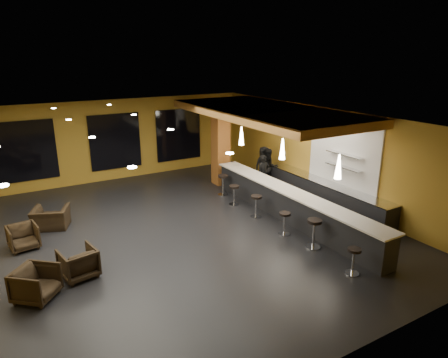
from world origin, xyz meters
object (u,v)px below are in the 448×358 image
staff_b (269,168)px  armchair_d (51,218)px  bar_stool_0 (354,258)px  bar_stool_4 (234,193)px  pendant_0 (339,167)px  armchair_a (36,284)px  pendant_2 (241,136)px  column (221,144)px  staff_a (264,174)px  bar_counter (289,206)px  bar_stool_5 (223,182)px  pendant_1 (282,149)px  bar_stool_1 (314,230)px  staff_c (264,166)px  bar_stool_3 (256,203)px  prep_counter (323,193)px  armchair_c (23,237)px  bar_stool_2 (285,221)px  armchair_b (78,263)px

staff_b → armchair_d: bearing=-162.1°
bar_stool_0 → bar_stool_4: 5.64m
pendant_0 → armchair_a: pendant_0 is taller
pendant_0 → pendant_2: 5.00m
column → staff_a: column is taller
bar_counter → bar_stool_0: bearing=-102.9°
bar_counter → pendant_2: bearing=90.0°
staff_a → bar_stool_5: staff_a is taller
armchair_d → bar_stool_4: 6.26m
pendant_1 → bar_stool_1: (-0.67, -2.42, -1.80)m
staff_b → staff_c: staff_c is taller
armchair_a → bar_stool_1: size_ratio=0.99×
column → pendant_0: size_ratio=5.00×
bar_stool_3 → bar_stool_0: bearing=-89.8°
bar_counter → bar_stool_4: bar_counter is taller
pendant_2 → staff_c: 2.12m
pendant_2 → bar_stool_4: (-0.85, -0.88, -1.87)m
pendant_1 → bar_stool_0: bearing=-101.3°
bar_counter → bar_stool_1: bearing=-109.2°
prep_counter → staff_b: size_ratio=3.65×
armchair_d → armchair_c: bearing=73.8°
bar_stool_2 → bar_stool_3: size_ratio=0.93×
bar_counter → pendant_0: 2.72m
pendant_2 → armchair_b: (-6.82, -3.15, -1.97)m
armchair_d → bar_stool_0: bearing=154.3°
pendant_1 → staff_a: bearing=68.1°
armchair_d → bar_stool_1: size_ratio=1.22×
column → bar_stool_5: bearing=-116.3°
pendant_1 → prep_counter: bearing=0.0°
armchair_d → bar_stool_4: size_ratio=1.42×
bar_stool_2 → bar_stool_0: bearing=-89.1°
staff_c → bar_stool_5: 2.12m
pendant_1 → staff_b: size_ratio=0.43×
column → armchair_a: size_ratio=4.08×
staff_a → staff_c: bearing=56.3°
armchair_c → bar_stool_3: (7.06, -1.46, 0.14)m
pendant_1 → armchair_c: size_ratio=0.89×
column → bar_stool_3: bearing=-102.0°
prep_counter → staff_b: bearing=102.3°
armchair_a → bar_stool_0: size_ratio=1.20×
armchair_b → bar_stool_4: armchair_b is taller
pendant_1 → bar_stool_4: bearing=117.7°
staff_a → bar_stool_3: bearing=-128.1°
armchair_b → staff_b: bearing=-168.6°
column → staff_b: bearing=-46.1°
staff_c → staff_a: bearing=-116.6°
prep_counter → bar_stool_0: 4.90m
armchair_a → armchair_d: size_ratio=0.81×
bar_counter → staff_b: size_ratio=4.87×
bar_stool_5 → staff_c: bearing=5.1°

